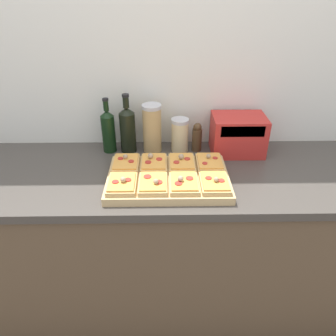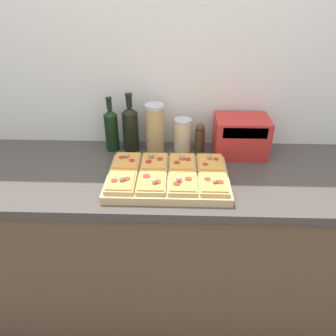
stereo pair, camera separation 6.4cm
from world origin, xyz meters
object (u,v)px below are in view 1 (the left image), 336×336
object	(u,v)px
cutting_board	(168,179)
olive_oil_bottle	(108,130)
grain_jar_short	(180,135)
pepper_mill	(197,137)
toaster_oven	(238,135)
grain_jar_tall	(152,128)
wine_bottle	(128,129)

from	to	relation	value
cutting_board	olive_oil_bottle	size ratio (longest dim) A/B	1.88
cutting_board	grain_jar_short	xyz separation A→B (m)	(0.07, 0.32, 0.07)
pepper_mill	toaster_oven	xyz separation A→B (m)	(0.21, -0.02, 0.02)
grain_jar_short	grain_jar_tall	bearing A→B (deg)	180.00
olive_oil_bottle	pepper_mill	xyz separation A→B (m)	(0.47, 0.00, -0.04)
grain_jar_short	toaster_oven	distance (m)	0.30
cutting_board	toaster_oven	distance (m)	0.48
wine_bottle	toaster_oven	size ratio (longest dim) A/B	1.06
olive_oil_bottle	pepper_mill	world-z (taller)	olive_oil_bottle
olive_oil_bottle	toaster_oven	distance (m)	0.68
wine_bottle	toaster_oven	bearing A→B (deg)	-2.27
wine_bottle	grain_jar_short	distance (m)	0.28
wine_bottle	toaster_oven	distance (m)	0.58
grain_jar_tall	toaster_oven	distance (m)	0.45
wine_bottle	grain_jar_tall	size ratio (longest dim) A/B	1.22
olive_oil_bottle	grain_jar_short	size ratio (longest dim) A/B	1.62
cutting_board	toaster_oven	world-z (taller)	toaster_oven
olive_oil_bottle	grain_jar_short	distance (m)	0.38
wine_bottle	pepper_mill	xyz separation A→B (m)	(0.37, 0.00, -0.05)
olive_oil_bottle	wine_bottle	bearing A→B (deg)	0.00
cutting_board	wine_bottle	size ratio (longest dim) A/B	1.75
cutting_board	grain_jar_tall	distance (m)	0.35
grain_jar_short	pepper_mill	distance (m)	0.09
grain_jar_short	toaster_oven	bearing A→B (deg)	-4.33
pepper_mill	grain_jar_short	bearing A→B (deg)	180.00
grain_jar_tall	grain_jar_short	world-z (taller)	grain_jar_tall
wine_bottle	pepper_mill	world-z (taller)	wine_bottle
cutting_board	olive_oil_bottle	world-z (taller)	olive_oil_bottle
grain_jar_short	olive_oil_bottle	bearing A→B (deg)	180.00
grain_jar_tall	pepper_mill	xyz separation A→B (m)	(0.24, 0.00, -0.05)
olive_oil_bottle	grain_jar_tall	size ratio (longest dim) A/B	1.13
olive_oil_bottle	wine_bottle	distance (m)	0.10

